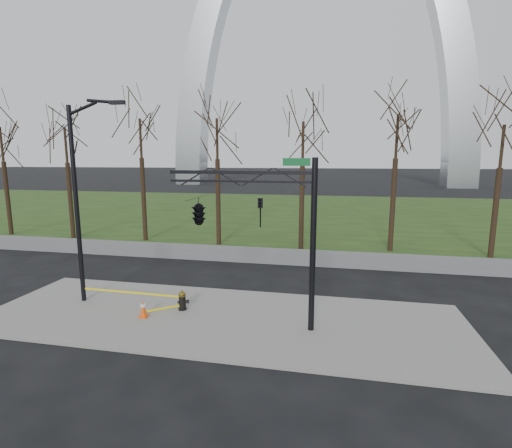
% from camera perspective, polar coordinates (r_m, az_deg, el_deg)
% --- Properties ---
extents(ground, '(500.00, 500.00, 0.00)m').
position_cam_1_polar(ground, '(14.72, -5.46, -14.10)').
color(ground, black).
rests_on(ground, ground).
extents(sidewalk, '(18.00, 6.00, 0.10)m').
position_cam_1_polar(sidewalk, '(14.70, -5.47, -13.92)').
color(sidewalk, gray).
rests_on(sidewalk, ground).
extents(grass_strip, '(120.00, 40.00, 0.06)m').
position_cam_1_polar(grass_strip, '(43.45, 6.19, 1.85)').
color(grass_strip, '#213D16').
rests_on(grass_strip, ground).
extents(guardrail, '(60.00, 0.30, 0.90)m').
position_cam_1_polar(guardrail, '(21.94, 0.66, -4.76)').
color(guardrail, '#59595B').
rests_on(guardrail, ground).
extents(gateway_arch, '(66.00, 6.00, 65.00)m').
position_cam_1_polar(gateway_arch, '(91.87, 9.61, 26.40)').
color(gateway_arch, silver).
rests_on(gateway_arch, ground).
extents(tree_row, '(44.27, 4.00, 9.69)m').
position_cam_1_polar(tree_row, '(25.36, 0.48, 7.26)').
color(tree_row, black).
rests_on(tree_row, ground).
extents(fire_hydrant, '(0.50, 0.32, 0.79)m').
position_cam_1_polar(fire_hydrant, '(15.40, -11.00, -11.28)').
color(fire_hydrant, black).
rests_on(fire_hydrant, sidewalk).
extents(traffic_cone, '(0.35, 0.35, 0.64)m').
position_cam_1_polar(traffic_cone, '(15.10, -16.63, -12.14)').
color(traffic_cone, '#F14C0C').
rests_on(traffic_cone, sidewalk).
extents(street_light, '(2.39, 0.33, 8.21)m').
position_cam_1_polar(street_light, '(16.66, -24.92, 4.55)').
color(street_light, black).
rests_on(street_light, ground).
extents(traffic_signal_mast, '(5.10, 2.49, 6.00)m').
position_cam_1_polar(traffic_signal_mast, '(13.18, -5.50, 1.88)').
color(traffic_signal_mast, black).
rests_on(traffic_signal_mast, ground).
extents(caution_tape, '(4.45, 1.07, 0.41)m').
position_cam_1_polar(caution_tape, '(16.06, -17.23, -10.37)').
color(caution_tape, yellow).
rests_on(caution_tape, ground).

